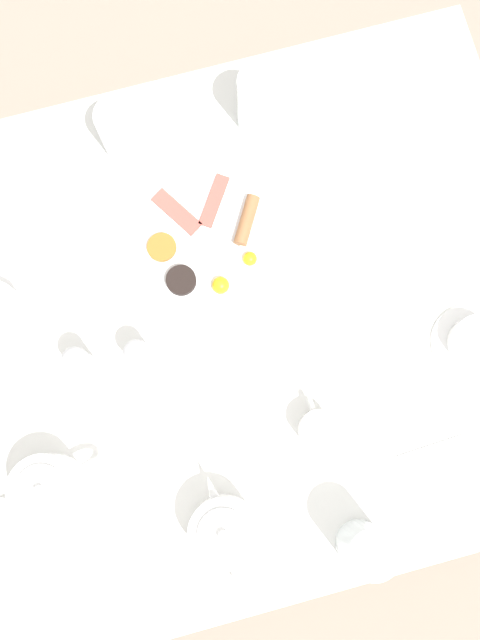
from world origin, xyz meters
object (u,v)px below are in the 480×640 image
teacup_with_saucer_right (474,341)px  pepper_grinder (139,355)px  salt_grinder (79,362)px  knife_by_plate (366,141)px  wine_glass_spare (366,549)px  breakfast_plate (209,246)px  water_glass_tall (259,101)px  water_glass_short (122,132)px  fork_by_plate (339,331)px  spoon_for_tea (431,449)px  teapot_far (224,532)px  creamer_jug (317,428)px  teapot_near (48,488)px

teacup_with_saucer_right → pepper_grinder: (0.12, 0.57, 0.03)m
salt_grinder → knife_by_plate: size_ratio=0.62×
wine_glass_spare → salt_grinder: (0.42, 0.38, -0.02)m
pepper_grinder → breakfast_plate: bearing=-44.3°
wine_glass_spare → pepper_grinder: (0.40, 0.28, -0.02)m
water_glass_tall → water_glass_short: size_ratio=1.10×
fork_by_plate → spoon_for_tea: (-0.24, -0.10, 0.00)m
salt_grinder → fork_by_plate: size_ratio=0.69×
breakfast_plate → teacup_with_saucer_right: teacup_with_saucer_right is taller
teapot_far → fork_by_plate: 0.40m
teapot_far → water_glass_tall: water_glass_tall is taller
creamer_jug → water_glass_tall: bearing=-5.4°
teapot_far → knife_by_plate: size_ratio=1.11×
teacup_with_saucer_right → pepper_grinder: pepper_grinder is taller
salt_grinder → spoon_for_tea: bearing=-118.6°
pepper_grinder → spoon_for_tea: size_ratio=0.77×
wine_glass_spare → knife_by_plate: size_ratio=0.85×
teacup_with_saucer_right → spoon_for_tea: size_ratio=0.97×
wine_glass_spare → knife_by_plate: bearing=-17.6°
teapot_far → teapot_near: bearing=59.7°
spoon_for_tea → water_glass_tall: bearing=10.9°
creamer_jug → pepper_grinder: 0.33m
teapot_near → water_glass_tall: bearing=-147.6°
spoon_for_tea → wine_glass_spare: bearing=125.6°
breakfast_plate → teapot_far: teapot_far is taller
teapot_far → pepper_grinder: 0.33m
creamer_jug → pepper_grinder: bearing=53.0°
fork_by_plate → spoon_for_tea: size_ratio=1.12×
breakfast_plate → water_glass_tall: size_ratio=2.14×
water_glass_short → teacup_with_saucer_right: bearing=-136.0°
spoon_for_tea → fork_by_plate: bearing=21.7°
knife_by_plate → spoon_for_tea: same height
teapot_far → water_glass_tall: 0.75m
teapot_far → water_glass_tall: size_ratio=1.34×
wine_glass_spare → spoon_for_tea: bearing=-54.4°
water_glass_short → wine_glass_spare: size_ratio=0.88×
teapot_far → breakfast_plate: bearing=-13.1°
breakfast_plate → knife_by_plate: 0.36m
wine_glass_spare → breakfast_plate: bearing=11.5°
teacup_with_saucer_right → knife_by_plate: bearing=9.5°
water_glass_tall → water_glass_short: 0.25m
teapot_near → water_glass_tall: size_ratio=1.32×
teacup_with_saucer_right → spoon_for_tea: (-0.16, 0.12, -0.02)m
water_glass_tall → fork_by_plate: bearing=-175.6°
creamer_jug → salt_grinder: 0.42m
fork_by_plate → spoon_for_tea: same height
teapot_near → creamer_jug: bearing=162.5°
spoon_for_tea → teapot_far: bearing=95.6°
spoon_for_tea → breakfast_plate: bearing=32.0°
breakfast_plate → wine_glass_spare: size_ratio=2.08×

